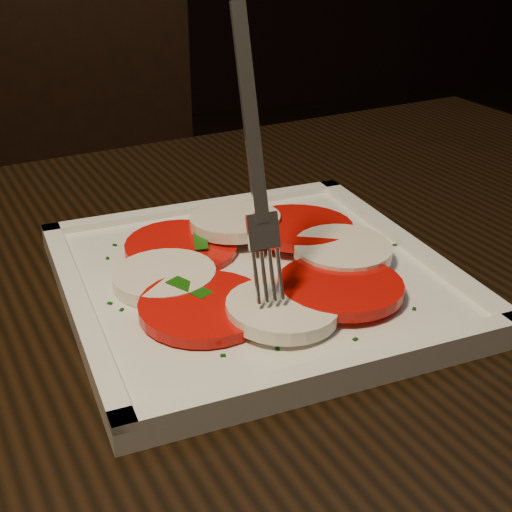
{
  "coord_description": "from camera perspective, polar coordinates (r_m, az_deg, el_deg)",
  "views": [
    {
      "loc": [
        -0.39,
        -0.56,
        1.03
      ],
      "look_at": [
        -0.21,
        -0.1,
        0.78
      ],
      "focal_mm": 50.0,
      "sensor_mm": 36.0,
      "label": 1
    }
  ],
  "objects": [
    {
      "name": "table",
      "position": [
        0.6,
        -3.15,
        -12.28
      ],
      "size": [
        1.29,
        0.94,
        0.75
      ],
      "rotation": [
        0.0,
        0.0,
        0.12
      ],
      "color": "black",
      "rests_on": "ground"
    },
    {
      "name": "plate",
      "position": [
        0.56,
        -0.0,
        -2.05
      ],
      "size": [
        0.3,
        0.3,
        0.01
      ],
      "primitive_type": "cube",
      "rotation": [
        0.0,
        0.0,
        0.02
      ],
      "color": "white",
      "rests_on": "table"
    },
    {
      "name": "caprese_salad",
      "position": [
        0.55,
        -0.0,
        -0.59
      ],
      "size": [
        0.25,
        0.23,
        0.02
      ],
      "color": "red",
      "rests_on": "plate"
    },
    {
      "name": "fork",
      "position": [
        0.48,
        -0.47,
        8.36
      ],
      "size": [
        0.03,
        0.07,
        0.19
      ],
      "primitive_type": null,
      "rotation": [
        0.0,
        0.0,
        -0.02
      ],
      "color": "white",
      "rests_on": "caprese_salad"
    },
    {
      "name": "chair",
      "position": [
        1.41,
        -13.26,
        5.58
      ],
      "size": [
        0.5,
        0.5,
        0.93
      ],
      "rotation": [
        0.0,
        0.0,
        -0.2
      ],
      "color": "black",
      "rests_on": "ground"
    }
  ]
}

